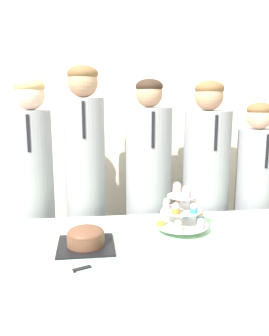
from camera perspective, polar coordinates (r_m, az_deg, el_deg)
The scene contains 10 objects.
wall_back at distance 2.79m, azimuth 1.46°, elevation 8.65°, with size 9.00×0.06×2.70m.
table at distance 2.08m, azimuth 5.93°, elevation -20.48°, with size 1.77×0.69×0.77m.
round_cake at distance 1.75m, azimuth -7.83°, elevation -10.97°, with size 0.27×0.27×0.10m.
cake_knife at distance 1.58m, azimuth -6.75°, elevation -15.36°, with size 0.25×0.12×0.01m.
cupcake_stand at distance 1.92m, azimuth 7.49°, elevation -6.86°, with size 0.29×0.29×0.26m.
student_0 at distance 2.40m, azimuth -15.56°, elevation -5.90°, with size 0.24×0.25×1.59m.
student_1 at distance 2.36m, azimuth -7.77°, elevation -5.00°, with size 0.26×0.26×1.67m.
student_2 at distance 2.41m, azimuth 2.23°, elevation -6.19°, with size 0.30×0.30×1.59m.
student_3 at distance 2.50m, azimuth 11.22°, elevation -5.80°, with size 0.31×0.31×1.58m.
student_4 at distance 2.65m, azimuth 18.52°, elevation -6.56°, with size 0.27×0.27×1.44m.
Camera 1 is at (-0.42, -1.37, 1.47)m, focal length 38.00 mm.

